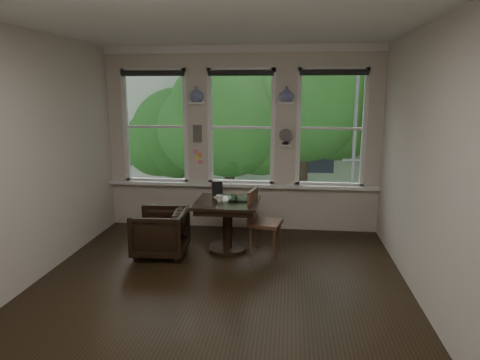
# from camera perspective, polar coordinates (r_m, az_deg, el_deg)

# --- Properties ---
(ground) EXTENTS (4.50, 4.50, 0.00)m
(ground) POSITION_cam_1_polar(r_m,az_deg,el_deg) (5.35, -2.66, -13.56)
(ground) COLOR black
(ground) RESTS_ON ground
(ceiling) EXTENTS (4.50, 4.50, 0.00)m
(ceiling) POSITION_cam_1_polar(r_m,az_deg,el_deg) (4.88, -3.02, 20.16)
(ceiling) COLOR silver
(ceiling) RESTS_ON ground
(wall_back) EXTENTS (4.50, 0.00, 4.50)m
(wall_back) POSITION_cam_1_polar(r_m,az_deg,el_deg) (7.10, 0.20, 5.42)
(wall_back) COLOR beige
(wall_back) RESTS_ON ground
(wall_front) EXTENTS (4.50, 0.00, 4.50)m
(wall_front) POSITION_cam_1_polar(r_m,az_deg,el_deg) (2.76, -10.64, -5.03)
(wall_front) COLOR beige
(wall_front) RESTS_ON ground
(wall_left) EXTENTS (0.00, 4.50, 4.50)m
(wall_left) POSITION_cam_1_polar(r_m,az_deg,el_deg) (5.72, -25.69, 2.70)
(wall_left) COLOR beige
(wall_left) RESTS_ON ground
(wall_right) EXTENTS (0.00, 4.50, 4.50)m
(wall_right) POSITION_cam_1_polar(r_m,az_deg,el_deg) (5.04, 23.31, 1.83)
(wall_right) COLOR beige
(wall_right) RESTS_ON ground
(window_left) EXTENTS (1.10, 0.12, 1.90)m
(window_left) POSITION_cam_1_polar(r_m,az_deg,el_deg) (7.39, -11.12, 7.01)
(window_left) COLOR white
(window_left) RESTS_ON ground
(window_center) EXTENTS (1.10, 0.12, 1.90)m
(window_center) POSITION_cam_1_polar(r_m,az_deg,el_deg) (7.09, 0.20, 7.03)
(window_center) COLOR white
(window_center) RESTS_ON ground
(window_right) EXTENTS (1.10, 0.12, 1.90)m
(window_right) POSITION_cam_1_polar(r_m,az_deg,el_deg) (7.07, 12.04, 6.76)
(window_right) COLOR white
(window_right) RESTS_ON ground
(shelf_left) EXTENTS (0.26, 0.16, 0.03)m
(shelf_left) POSITION_cam_1_polar(r_m,az_deg,el_deg) (7.09, -5.82, 10.21)
(shelf_left) COLOR white
(shelf_left) RESTS_ON ground
(shelf_right) EXTENTS (0.26, 0.16, 0.03)m
(shelf_right) POSITION_cam_1_polar(r_m,az_deg,el_deg) (6.92, 6.18, 10.16)
(shelf_right) COLOR white
(shelf_right) RESTS_ON ground
(intercom) EXTENTS (0.14, 0.06, 0.28)m
(intercom) POSITION_cam_1_polar(r_m,az_deg,el_deg) (7.14, -5.69, 6.21)
(intercom) COLOR #59544F
(intercom) RESTS_ON ground
(sticky_notes) EXTENTS (0.16, 0.01, 0.24)m
(sticky_notes) POSITION_cam_1_polar(r_m,az_deg,el_deg) (7.19, -5.62, 3.43)
(sticky_notes) COLOR pink
(sticky_notes) RESTS_ON ground
(desk_fan) EXTENTS (0.20, 0.20, 0.24)m
(desk_fan) POSITION_cam_1_polar(r_m,az_deg,el_deg) (6.94, 6.07, 5.45)
(desk_fan) COLOR #59544F
(desk_fan) RESTS_ON ground
(vase_left) EXTENTS (0.24, 0.24, 0.25)m
(vase_left) POSITION_cam_1_polar(r_m,az_deg,el_deg) (7.08, -5.84, 11.33)
(vase_left) COLOR silver
(vase_left) RESTS_ON shelf_left
(vase_right) EXTENTS (0.24, 0.24, 0.25)m
(vase_right) POSITION_cam_1_polar(r_m,az_deg,el_deg) (6.91, 6.20, 11.32)
(vase_right) COLOR silver
(vase_right) RESTS_ON shelf_right
(table) EXTENTS (0.90, 0.90, 0.75)m
(table) POSITION_cam_1_polar(r_m,az_deg,el_deg) (6.21, -1.67, -6.15)
(table) COLOR black
(table) RESTS_ON ground
(armchair_left) EXTENTS (0.77, 0.75, 0.67)m
(armchair_left) POSITION_cam_1_polar(r_m,az_deg,el_deg) (6.17, -10.61, -6.90)
(armchair_left) COLOR black
(armchair_left) RESTS_ON ground
(cushion_red) EXTENTS (0.45, 0.45, 0.06)m
(cushion_red) POSITION_cam_1_polar(r_m,az_deg,el_deg) (6.13, -10.66, -5.87)
(cushion_red) COLOR maroon
(cushion_red) RESTS_ON armchair_left
(side_chair_right) EXTENTS (0.49, 0.49, 0.92)m
(side_chair_right) POSITION_cam_1_polar(r_m,az_deg,el_deg) (6.10, 3.41, -5.68)
(side_chair_right) COLOR #4A2B1A
(side_chair_right) RESTS_ON ground
(laptop) EXTENTS (0.34, 0.23, 0.03)m
(laptop) POSITION_cam_1_polar(r_m,az_deg,el_deg) (6.04, -0.03, -2.84)
(laptop) COLOR black
(laptop) RESTS_ON table
(mug) EXTENTS (0.12, 0.12, 0.10)m
(mug) POSITION_cam_1_polar(r_m,az_deg,el_deg) (6.06, -2.77, -2.47)
(mug) COLOR white
(mug) RESTS_ON table
(drinking_glass) EXTENTS (0.17, 0.17, 0.11)m
(drinking_glass) POSITION_cam_1_polar(r_m,az_deg,el_deg) (6.02, -0.98, -2.50)
(drinking_glass) COLOR white
(drinking_glass) RESTS_ON table
(tablet) EXTENTS (0.18, 0.12, 0.22)m
(tablet) POSITION_cam_1_polar(r_m,az_deg,el_deg) (6.36, -3.05, -1.21)
(tablet) COLOR black
(tablet) RESTS_ON table
(papers) EXTENTS (0.33, 0.37, 0.00)m
(papers) POSITION_cam_1_polar(r_m,az_deg,el_deg) (6.24, -2.25, -2.48)
(papers) COLOR silver
(papers) RESTS_ON table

